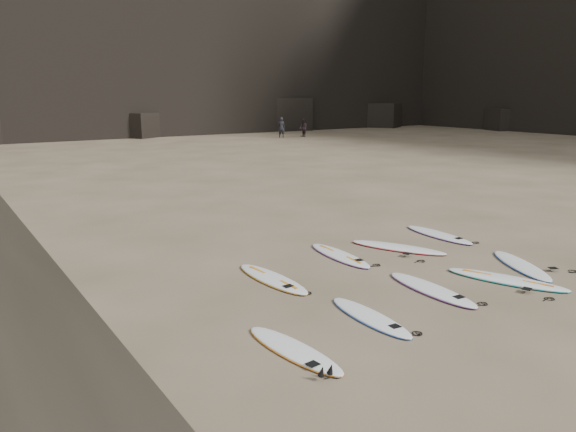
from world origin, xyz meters
name	(u,v)px	position (x,y,z in m)	size (l,w,h in m)	color
ground	(443,287)	(0.00, 0.00, 0.00)	(240.00, 240.00, 0.00)	#897559
surfboard_0	(294,349)	(-4.63, -0.84, 0.04)	(0.57, 2.39, 0.09)	white
surfboard_1	(370,317)	(-2.59, -0.47, 0.04)	(0.57, 2.36, 0.08)	white
surfboard_2	(431,289)	(-0.41, -0.03, 0.05)	(0.63, 2.64, 0.10)	white
surfboard_3	(506,279)	(1.55, -0.54, 0.05)	(0.67, 2.78, 0.10)	white
surfboard_4	(521,265)	(2.83, -0.05, 0.05)	(0.63, 2.61, 0.09)	white
surfboard_5	(272,278)	(-3.00, 2.52, 0.05)	(0.64, 2.66, 0.10)	white
surfboard_6	(340,255)	(-0.48, 3.17, 0.05)	(0.63, 2.61, 0.09)	white
surfboard_7	(398,247)	(1.37, 2.87, 0.05)	(0.67, 2.78, 0.10)	white
surfboard_8	(438,234)	(3.44, 3.25, 0.05)	(0.64, 2.67, 0.10)	white
person_a	(281,127)	(19.39, 37.38, 0.95)	(0.69, 0.46, 1.91)	black
person_b	(303,128)	(21.51, 36.78, 0.87)	(0.85, 0.66, 1.74)	#2B1E20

